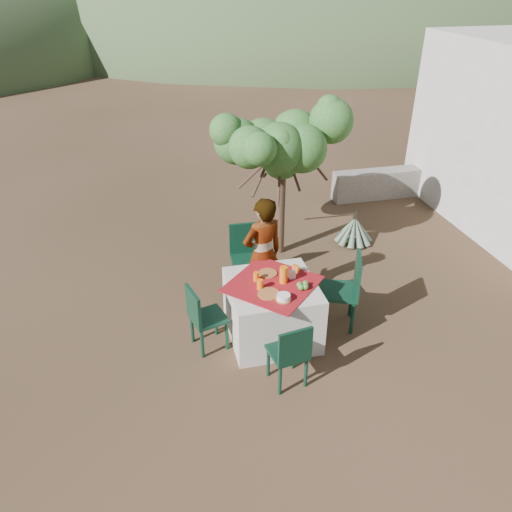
{
  "coord_description": "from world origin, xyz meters",
  "views": [
    {
      "loc": [
        -1.21,
        -4.91,
        3.98
      ],
      "look_at": [
        -0.01,
        0.17,
        0.92
      ],
      "focal_mm": 35.0,
      "sensor_mm": 36.0,
      "label": 1
    }
  ],
  "objects": [
    {
      "name": "plate_far",
      "position": [
        0.09,
        -0.01,
        0.77
      ],
      "size": [
        0.23,
        0.23,
        0.01
      ],
      "primitive_type": "cylinder",
      "color": "brown",
      "rests_on": "table"
    },
    {
      "name": "glass_near",
      "position": [
        -0.07,
        -0.3,
        0.82
      ],
      "size": [
        0.07,
        0.07,
        0.12
      ],
      "primitive_type": "cylinder",
      "color": "orange",
      "rests_on": "table"
    },
    {
      "name": "agave",
      "position": [
        2.02,
        1.77,
        0.22
      ],
      "size": [
        0.61,
        0.62,
        0.66
      ],
      "rotation": [
        0.0,
        0.0,
        -0.24
      ],
      "color": "slate",
      "rests_on": "ground"
    },
    {
      "name": "jar_right",
      "position": [
        0.42,
        -0.03,
        0.81
      ],
      "size": [
        0.06,
        0.06,
        0.09
      ],
      "primitive_type": "cylinder",
      "color": "orange",
      "rests_on": "table"
    },
    {
      "name": "glass_far",
      "position": [
        -0.08,
        -0.12,
        0.82
      ],
      "size": [
        0.07,
        0.07,
        0.11
      ],
      "primitive_type": "cylinder",
      "color": "orange",
      "rests_on": "table"
    },
    {
      "name": "fruit_cluster",
      "position": [
        0.41,
        -0.41,
        0.8
      ],
      "size": [
        0.15,
        0.14,
        0.07
      ],
      "color": "#4C8831",
      "rests_on": "table"
    },
    {
      "name": "chair_far",
      "position": [
        0.03,
        0.92,
        0.52
      ],
      "size": [
        0.45,
        0.45,
        0.94
      ],
      "rotation": [
        0.0,
        0.0,
        -0.04
      ],
      "color": "black",
      "rests_on": "ground"
    },
    {
      "name": "white_bowl",
      "position": [
        0.13,
        -0.58,
        0.8
      ],
      "size": [
        0.15,
        0.15,
        0.06
      ],
      "primitive_type": "cylinder",
      "color": "white",
      "rests_on": "bowl_plate"
    },
    {
      "name": "ground",
      "position": [
        0.0,
        0.0,
        0.0
      ],
      "size": [
        160.0,
        160.0,
        0.0
      ],
      "primitive_type": "plane",
      "color": "#312516",
      "rests_on": "ground"
    },
    {
      "name": "chair_left",
      "position": [
        -0.75,
        -0.27,
        0.47
      ],
      "size": [
        0.47,
        0.47,
        0.84
      ],
      "rotation": [
        0.0,
        0.0,
        1.83
      ],
      "color": "black",
      "rests_on": "ground"
    },
    {
      "name": "plate_near",
      "position": [
        -0.0,
        -0.43,
        0.77
      ],
      "size": [
        0.26,
        0.26,
        0.01
      ],
      "primitive_type": "cylinder",
      "color": "brown",
      "rests_on": "table"
    },
    {
      "name": "juice_pitcher",
      "position": [
        0.22,
        -0.23,
        0.87
      ],
      "size": [
        0.09,
        0.09,
        0.21
      ],
      "primitive_type": "cylinder",
      "color": "orange",
      "rests_on": "table"
    },
    {
      "name": "table",
      "position": [
        0.09,
        -0.23,
        0.38
      ],
      "size": [
        1.3,
        1.3,
        0.76
      ],
      "color": "beige",
      "rests_on": "ground"
    },
    {
      "name": "shrub_tree",
      "position": [
        0.81,
        1.82,
        1.65
      ],
      "size": [
        1.78,
        1.75,
        2.09
      ],
      "color": "#4E3927",
      "rests_on": "ground"
    },
    {
      "name": "stone_wall",
      "position": [
        3.6,
        3.4,
        0.28
      ],
      "size": [
        2.6,
        0.35,
        0.55
      ],
      "primitive_type": "cube",
      "color": "gray",
      "rests_on": "ground"
    },
    {
      "name": "chair_right",
      "position": [
        1.03,
        -0.22,
        0.55
      ],
      "size": [
        0.59,
        0.59,
        0.99
      ],
      "rotation": [
        0.0,
        0.0,
        4.35
      ],
      "color": "black",
      "rests_on": "ground"
    },
    {
      "name": "hill_near_right",
      "position": [
        12.0,
        36.0,
        0.0
      ],
      "size": [
        48.0,
        48.0,
        20.0
      ],
      "primitive_type": "ellipsoid",
      "color": "#3E532E",
      "rests_on": "ground"
    },
    {
      "name": "napkin_holder",
      "position": [
        0.35,
        -0.18,
        0.81
      ],
      "size": [
        0.08,
        0.04,
        0.1
      ],
      "primitive_type": "cube",
      "rotation": [
        0.0,
        0.0,
        0.01
      ],
      "color": "white",
      "rests_on": "table"
    },
    {
      "name": "person",
      "position": [
        0.14,
        0.42,
        0.78
      ],
      "size": [
        0.66,
        0.53,
        1.56
      ],
      "primitive_type": "imported",
      "rotation": [
        0.0,
        0.0,
        3.44
      ],
      "color": "#8C6651",
      "rests_on": "ground"
    },
    {
      "name": "jar_left",
      "position": [
        0.45,
        -0.07,
        0.81
      ],
      "size": [
        0.06,
        0.06,
        0.09
      ],
      "primitive_type": "cylinder",
      "color": "orange",
      "rests_on": "table"
    },
    {
      "name": "hill_far_right",
      "position": [
        28.0,
        46.0,
        0.0
      ],
      "size": [
        36.0,
        36.0,
        14.0
      ],
      "primitive_type": "ellipsoid",
      "color": "slate",
      "rests_on": "ground"
    },
    {
      "name": "bowl_plate",
      "position": [
        0.13,
        -0.58,
        0.77
      ],
      "size": [
        0.18,
        0.18,
        0.01
      ],
      "primitive_type": "cylinder",
      "color": "brown",
      "rests_on": "table"
    },
    {
      "name": "chair_near",
      "position": [
        0.06,
        -1.1,
        0.46
      ],
      "size": [
        0.43,
        0.43,
        0.82
      ],
      "rotation": [
        0.0,
        0.0,
        3.3
      ],
      "color": "black",
      "rests_on": "ground"
    },
    {
      "name": "hill_far_center",
      "position": [
        -4.0,
        52.0,
        0.0
      ],
      "size": [
        60.0,
        60.0,
        24.0
      ],
      "primitive_type": "ellipsoid",
      "color": "slate",
      "rests_on": "ground"
    }
  ]
}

